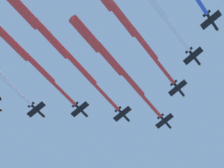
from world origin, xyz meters
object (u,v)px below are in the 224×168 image
(jet_lead, at_px, (109,58))
(jet_starboard_inner, at_px, (122,18))
(jet_port_inner, at_px, (50,37))
(jet_port_mid, at_px, (12,43))

(jet_lead, distance_m, jet_starboard_inner, 17.96)
(jet_port_inner, height_order, jet_port_mid, jet_port_mid)
(jet_port_inner, bearing_deg, jet_lead, -150.19)
(jet_port_mid, bearing_deg, jet_port_inner, 177.12)
(jet_lead, xyz_separation_m, jet_starboard_inner, (-7.31, 16.34, 1.43))
(jet_port_mid, bearing_deg, jet_lead, -162.60)
(jet_lead, distance_m, jet_port_mid, 36.68)
(jet_lead, relative_size, jet_starboard_inner, 1.01)
(jet_starboard_inner, bearing_deg, jet_port_inner, -9.54)
(jet_port_inner, distance_m, jet_port_mid, 14.57)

